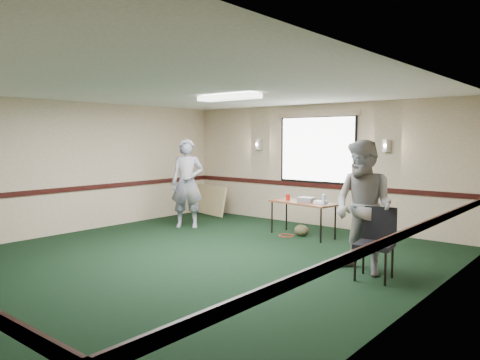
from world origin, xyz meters
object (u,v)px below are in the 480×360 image
Objects in this scene: folding_table at (303,204)px; projector at (306,200)px; person_left at (187,183)px; conference_chair at (376,237)px; person_right at (364,207)px.

projector reaches higher than folding_table.
folding_table is 2.60m from person_left.
folding_table is at bearing -18.74° from person_left.
folding_table is 1.46× the size of conference_chair.
person_left is at bearing -177.32° from person_right.
person_left reaches higher than conference_chair.
folding_table is 0.74× the size of person_left.
folding_table is at bearing 174.10° from projector.
conference_chair is 0.47m from person_right.
person_left reaches higher than person_right.
projector is 2.83m from conference_chair.
person_left is (-2.45, -0.80, 0.33)m from folding_table.
conference_chair is at bearing -44.26° from projector.
conference_chair is at bearing -28.97° from folding_table.
projector is 2.66m from person_left.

